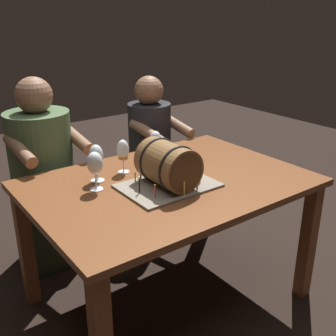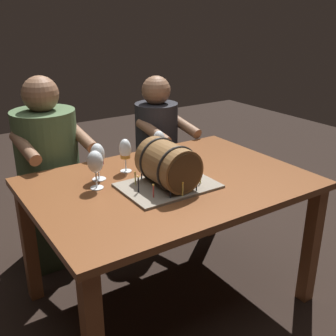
% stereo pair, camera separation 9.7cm
% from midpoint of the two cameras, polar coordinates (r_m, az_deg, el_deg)
% --- Properties ---
extents(ground_plane, '(8.00, 8.00, 0.00)m').
position_cam_midpoint_polar(ground_plane, '(2.47, -1.06, -17.60)').
color(ground_plane, black).
extents(dining_table, '(1.41, 0.99, 0.73)m').
position_cam_midpoint_polar(dining_table, '(2.13, -1.17, -4.19)').
color(dining_table, brown).
rests_on(dining_table, ground).
extents(barrel_cake, '(0.46, 0.33, 0.23)m').
position_cam_midpoint_polar(barrel_cake, '(1.98, -1.41, 0.17)').
color(barrel_cake, gray).
rests_on(barrel_cake, dining_table).
extents(wine_glass_empty, '(0.08, 0.08, 0.19)m').
position_cam_midpoint_polar(wine_glass_empty, '(1.98, -11.62, 0.56)').
color(wine_glass_empty, white).
rests_on(wine_glass_empty, dining_table).
extents(wine_glass_white, '(0.07, 0.07, 0.18)m').
position_cam_midpoint_polar(wine_glass_white, '(2.34, -2.98, 3.86)').
color(wine_glass_white, white).
rests_on(wine_glass_white, dining_table).
extents(wine_glass_amber, '(0.07, 0.07, 0.18)m').
position_cam_midpoint_polar(wine_glass_amber, '(2.18, -7.61, 2.32)').
color(wine_glass_amber, white).
rests_on(wine_glass_amber, dining_table).
extents(wine_glass_red, '(0.07, 0.07, 0.20)m').
position_cam_midpoint_polar(wine_glass_red, '(2.08, -11.37, 1.45)').
color(wine_glass_red, white).
rests_on(wine_glass_red, dining_table).
extents(person_seated_left, '(0.44, 0.51, 1.21)m').
position_cam_midpoint_polar(person_seated_left, '(2.63, -18.01, -1.55)').
color(person_seated_left, '#2A3A24').
rests_on(person_seated_left, ground).
extents(person_seated_right, '(0.37, 0.47, 1.14)m').
position_cam_midpoint_polar(person_seated_right, '(2.97, -3.42, 0.60)').
color(person_seated_right, black).
rests_on(person_seated_right, ground).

